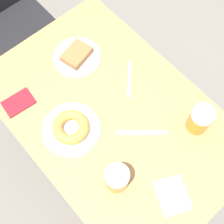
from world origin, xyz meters
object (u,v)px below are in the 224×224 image
at_px(beer_mug_left, 200,119).
at_px(beer_mug_center, 117,179).
at_px(plate_with_donut, 71,128).
at_px(chair, 6,11).
at_px(knife, 142,133).
at_px(plate_with_cake, 77,56).
at_px(passport_near_edge, 18,103).
at_px(fork, 129,79).
at_px(napkin_folded, 172,195).

relative_size(beer_mug_left, beer_mug_center, 1.00).
distance_m(plate_with_donut, beer_mug_left, 0.51).
height_order(chair, beer_mug_left, chair).
distance_m(plate_with_donut, beer_mug_center, 0.28).
bearing_deg(knife, beer_mug_center, -158.69).
bearing_deg(beer_mug_center, knife, 21.31).
xyz_separation_m(plate_with_donut, knife, (0.21, -0.20, -0.02)).
height_order(plate_with_cake, passport_near_edge, plate_with_cake).
bearing_deg(fork, napkin_folded, -114.70).
bearing_deg(beer_mug_left, napkin_folded, -154.29).
xyz_separation_m(chair, plate_with_donut, (-0.19, -0.87, 0.20)).
bearing_deg(napkin_folded, passport_near_edge, 106.92).
relative_size(beer_mug_center, knife, 0.79).
bearing_deg(chair, beer_mug_center, -99.58).
bearing_deg(beer_mug_left, knife, 146.67).
xyz_separation_m(chair, passport_near_edge, (-0.29, -0.63, 0.18)).
xyz_separation_m(plate_with_donut, napkin_folded, (0.12, -0.46, -0.02)).
distance_m(plate_with_donut, knife, 0.29).
bearing_deg(plate_with_cake, passport_near_edge, -177.80).
bearing_deg(plate_with_cake, beer_mug_center, -114.04).
bearing_deg(plate_with_donut, passport_near_edge, 110.85).
distance_m(napkin_folded, passport_near_edge, 0.73).
relative_size(plate_with_cake, beer_mug_center, 1.63).
relative_size(plate_with_donut, napkin_folded, 1.41).
bearing_deg(plate_with_cake, napkin_folded, -99.27).
relative_size(chair, fork, 6.55).
bearing_deg(napkin_folded, knife, 71.49).
distance_m(chair, fork, 0.89).
xyz_separation_m(chair, plate_with_cake, (0.04, -0.62, 0.20)).
bearing_deg(passport_near_edge, beer_mug_center, -80.31).
bearing_deg(plate_with_cake, knife, -93.79).
height_order(chair, knife, chair).
bearing_deg(beer_mug_center, chair, 80.31).
bearing_deg(plate_with_donut, plate_with_cake, 47.29).
bearing_deg(fork, plate_with_donut, -177.20).
height_order(beer_mug_center, fork, beer_mug_center).
relative_size(plate_with_cake, knife, 1.29).
distance_m(napkin_folded, knife, 0.27).
xyz_separation_m(chair, beer_mug_left, (0.20, -1.19, 0.25)).
xyz_separation_m(beer_mug_left, beer_mug_center, (-0.40, 0.04, 0.00)).
distance_m(plate_with_cake, beer_mug_center, 0.59).
height_order(napkin_folded, knife, napkin_folded).
bearing_deg(passport_near_edge, chair, 65.55).
relative_size(plate_with_donut, beer_mug_center, 1.80).
relative_size(beer_mug_center, fork, 0.97).
bearing_deg(chair, plate_with_cake, -85.96).
height_order(plate_with_donut, passport_near_edge, plate_with_donut).
bearing_deg(plate_with_donut, chair, 77.49).
xyz_separation_m(chair, knife, (0.01, -1.07, 0.18)).
bearing_deg(passport_near_edge, knife, -55.97).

